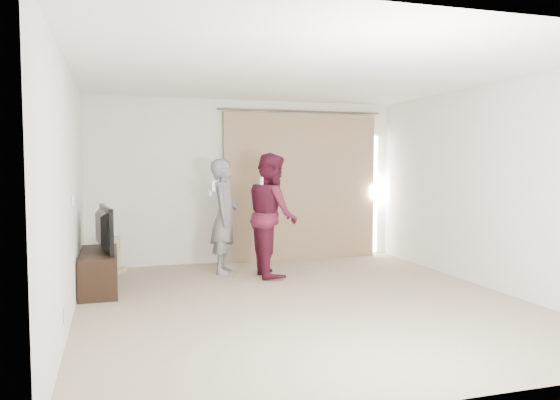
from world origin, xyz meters
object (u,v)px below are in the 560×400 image
(tv_console, at_px, (99,271))
(person_woman, at_px, (272,215))
(person_man, at_px, (225,216))
(tv, at_px, (98,229))

(tv_console, distance_m, person_woman, 2.43)
(person_man, bearing_deg, tv, -159.65)
(tv, relative_size, person_woman, 0.57)
(tv_console, bearing_deg, tv, 0.00)
(tv_console, relative_size, person_woman, 0.74)
(tv, distance_m, person_woman, 2.35)
(person_man, relative_size, person_woman, 0.95)
(tv, xyz_separation_m, person_man, (1.73, 0.64, 0.05))
(person_man, bearing_deg, person_woman, -33.91)
(person_man, height_order, person_woman, person_woman)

